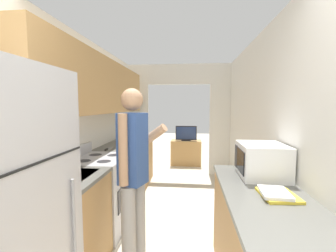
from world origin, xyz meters
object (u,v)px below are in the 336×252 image
(tv_cabinet, at_px, (186,152))
(microwave, at_px, (262,160))
(television, at_px, (186,133))
(knife, at_px, (108,149))
(book_stack, at_px, (277,194))
(person, at_px, (133,176))
(range_oven, at_px, (100,193))

(tv_cabinet, bearing_deg, microwave, -78.50)
(television, xyz_separation_m, knife, (-1.10, -2.70, 0.09))
(microwave, xyz_separation_m, television, (-0.77, 3.77, -0.24))
(book_stack, xyz_separation_m, knife, (-1.84, 1.54, -0.01))
(person, bearing_deg, knife, 48.95)
(television, distance_m, knife, 2.91)
(microwave, bearing_deg, book_stack, -93.82)
(tv_cabinet, relative_size, television, 1.44)
(microwave, relative_size, tv_cabinet, 0.58)
(person, relative_size, book_stack, 5.93)
(range_oven, xyz_separation_m, book_stack, (1.75, -1.02, 0.48))
(book_stack, height_order, knife, book_stack)
(microwave, height_order, television, microwave)
(person, relative_size, microwave, 3.74)
(range_oven, xyz_separation_m, knife, (-0.09, 0.52, 0.47))
(book_stack, bearing_deg, knife, 140.12)
(tv_cabinet, bearing_deg, person, -95.73)
(person, bearing_deg, television, 12.88)
(person, relative_size, television, 3.15)
(microwave, bearing_deg, person, -173.46)
(person, bearing_deg, microwave, -64.78)
(person, xyz_separation_m, microwave, (1.17, 0.13, 0.14))
(book_stack, bearing_deg, person, 163.55)
(book_stack, xyz_separation_m, television, (-0.74, 4.24, -0.11))
(television, bearing_deg, knife, -112.13)
(book_stack, relative_size, knife, 0.99)
(range_oven, height_order, tv_cabinet, range_oven)
(range_oven, distance_m, knife, 0.71)
(television, bearing_deg, tv_cabinet, 90.00)
(person, distance_m, television, 3.92)
(television, height_order, knife, television)
(range_oven, distance_m, tv_cabinet, 3.42)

